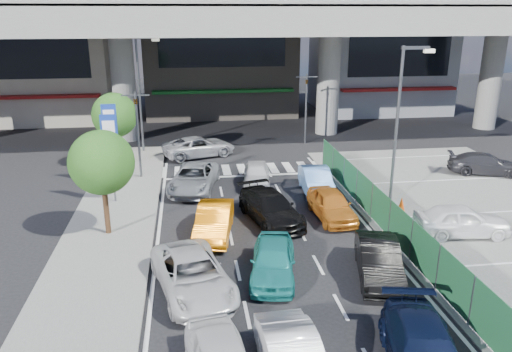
{
  "coord_description": "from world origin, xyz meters",
  "views": [
    {
      "loc": [
        -3.25,
        -17.12,
        9.5
      ],
      "look_at": [
        -0.1,
        5.71,
        1.92
      ],
      "focal_mm": 35.0,
      "sensor_mm": 36.0,
      "label": 1
    }
  ],
  "objects": [
    {
      "name": "signboard_far",
      "position": [
        -7.6,
        10.99,
        3.06
      ],
      "size": [
        0.8,
        0.14,
        4.7
      ],
      "color": "#595B60",
      "rests_on": "ground"
    },
    {
      "name": "taxi_teal_mid",
      "position": [
        -0.33,
        -0.67,
        0.69
      ],
      "size": [
        2.4,
        4.29,
        1.38
      ],
      "primitive_type": "imported",
      "rotation": [
        0.0,
        0.0,
        -0.2
      ],
      "color": "teal",
      "rests_on": "ground"
    },
    {
      "name": "parked_sedan_white",
      "position": [
        8.53,
        1.76,
        0.76
      ],
      "size": [
        4.3,
        2.15,
        1.41
      ],
      "primitive_type": "imported",
      "rotation": [
        0.0,
        0.0,
        1.45
      ],
      "color": "white",
      "rests_on": "parking_lot"
    },
    {
      "name": "ground",
      "position": [
        0.0,
        0.0,
        0.0
      ],
      "size": [
        120.0,
        120.0,
        0.0
      ],
      "primitive_type": "plane",
      "color": "black",
      "rests_on": "ground"
    },
    {
      "name": "parking_lot",
      "position": [
        11.0,
        2.0,
        0.03
      ],
      "size": [
        12.0,
        28.0,
        0.06
      ],
      "primitive_type": "cube",
      "color": "#62625F",
      "rests_on": "ground"
    },
    {
      "name": "crossing_wagon_silver",
      "position": [
        -2.59,
        16.39,
        0.69
      ],
      "size": [
        5.43,
        3.74,
        1.38
      ],
      "primitive_type": "imported",
      "rotation": [
        0.0,
        0.0,
        1.89
      ],
      "color": "#9B9CA2",
      "rests_on": "ground"
    },
    {
      "name": "tree_near",
      "position": [
        -7.0,
        4.0,
        3.39
      ],
      "size": [
        2.8,
        2.8,
        4.8
      ],
      "color": "#382314",
      "rests_on": "ground"
    },
    {
      "name": "taxi_orange_right",
      "position": [
        3.42,
        4.56,
        0.68
      ],
      "size": [
        1.81,
        4.09,
        1.37
      ],
      "primitive_type": "imported",
      "rotation": [
        0.0,
        0.0,
        0.05
      ],
      "color": "#BB681B",
      "rests_on": "ground"
    },
    {
      "name": "taxi_orange_left",
      "position": [
        -2.3,
        3.35,
        0.69
      ],
      "size": [
        2.14,
        4.37,
        1.38
      ],
      "primitive_type": "imported",
      "rotation": [
        0.0,
        0.0,
        -0.17
      ],
      "color": "orange",
      "rests_on": "ground"
    },
    {
      "name": "traffic_cone",
      "position": [
        7.09,
        4.79,
        0.43
      ],
      "size": [
        0.45,
        0.45,
        0.73
      ],
      "primitive_type": "cone",
      "rotation": [
        0.0,
        0.0,
        -0.23
      ],
      "color": "#F8510D",
      "rests_on": "parking_lot"
    },
    {
      "name": "building_west",
      "position": [
        -16.0,
        31.97,
        6.49
      ],
      "size": [
        12.0,
        10.9,
        13.0
      ],
      "color": "#AB9F8A",
      "rests_on": "ground"
    },
    {
      "name": "sedan_white_mid_left",
      "position": [
        -3.32,
        -1.35,
        0.69
      ],
      "size": [
        3.38,
        5.36,
        1.38
      ],
      "primitive_type": "imported",
      "rotation": [
        0.0,
        0.0,
        0.23
      ],
      "color": "silver",
      "rests_on": "ground"
    },
    {
      "name": "kei_truck_front_right",
      "position": [
        3.57,
        8.1,
        0.69
      ],
      "size": [
        1.75,
        4.28,
        1.38
      ],
      "primitive_type": "imported",
      "rotation": [
        0.0,
        0.0,
        -0.07
      ],
      "color": "#5D90D5",
      "rests_on": "ground"
    },
    {
      "name": "traffic_light_left",
      "position": [
        -6.2,
        12.0,
        3.94
      ],
      "size": [
        1.6,
        1.24,
        5.2
      ],
      "color": "#595B60",
      "rests_on": "ground"
    },
    {
      "name": "wagon_silver_front_left",
      "position": [
        -3.09,
        9.52,
        0.69
      ],
      "size": [
        3.29,
        5.34,
        1.38
      ],
      "primitive_type": "imported",
      "rotation": [
        0.0,
        0.0,
        -0.21
      ],
      "color": "#9A9DA2",
      "rests_on": "ground"
    },
    {
      "name": "fence_run",
      "position": [
        5.3,
        1.0,
        0.9
      ],
      "size": [
        0.16,
        22.0,
        1.8
      ],
      "primitive_type": null,
      "color": "#1C5430",
      "rests_on": "ground"
    },
    {
      "name": "building_center",
      "position": [
        0.0,
        32.97,
        7.49
      ],
      "size": [
        14.0,
        10.9,
        15.0
      ],
      "color": "gray",
      "rests_on": "ground"
    },
    {
      "name": "building_east",
      "position": [
        16.0,
        31.97,
        5.99
      ],
      "size": [
        12.0,
        10.9,
        12.0
      ],
      "color": "gray",
      "rests_on": "ground"
    },
    {
      "name": "traffic_light_right",
      "position": [
        5.5,
        19.0,
        3.94
      ],
      "size": [
        1.6,
        1.24,
        5.2
      ],
      "color": "#595B60",
      "rests_on": "ground"
    },
    {
      "name": "parked_sedan_dgrey",
      "position": [
        14.66,
        9.86,
        0.69
      ],
      "size": [
        4.71,
        3.16,
        1.27
      ],
      "primitive_type": "imported",
      "rotation": [
        0.0,
        0.0,
        1.22
      ],
      "color": "#2E2D31",
      "rests_on": "parking_lot"
    },
    {
      "name": "sidewalk_left",
      "position": [
        -7.0,
        4.0,
        0.06
      ],
      "size": [
        4.0,
        30.0,
        0.12
      ],
      "primitive_type": "cube",
      "color": "#62625F",
      "rests_on": "ground"
    },
    {
      "name": "signboard_near",
      "position": [
        -7.2,
        7.99,
        3.06
      ],
      "size": [
        0.8,
        0.14,
        4.7
      ],
      "color": "#595B60",
      "rests_on": "ground"
    },
    {
      "name": "sedan_black_mid",
      "position": [
        0.45,
        4.56,
        0.69
      ],
      "size": [
        3.08,
        5.09,
        1.38
      ],
      "primitive_type": "imported",
      "rotation": [
        0.0,
        0.0,
        0.26
      ],
      "color": "black",
      "rests_on": "ground"
    },
    {
      "name": "expressway",
      "position": [
        0.0,
        22.0,
        8.76
      ],
      "size": [
        64.0,
        14.0,
        10.75
      ],
      "color": "slate",
      "rests_on": "ground"
    },
    {
      "name": "hatch_black_mid_right",
      "position": [
        3.58,
        -1.21,
        0.69
      ],
      "size": [
        2.41,
        4.42,
        1.38
      ],
      "primitive_type": "imported",
      "rotation": [
        0.0,
        0.0,
        -0.24
      ],
      "color": "black",
      "rests_on": "ground"
    },
    {
      "name": "sedan_white_front_mid",
      "position": [
        0.5,
        9.91,
        0.64
      ],
      "size": [
        2.05,
        3.93,
        1.28
      ],
      "primitive_type": "imported",
      "rotation": [
        0.0,
        0.0,
        -0.15
      ],
      "color": "silver",
      "rests_on": "ground"
    },
    {
      "name": "street_lamp_right",
      "position": [
        7.17,
        6.0,
        4.77
      ],
      "size": [
        1.65,
        0.22,
        8.0
      ],
      "color": "#595B60",
      "rests_on": "ground"
    },
    {
      "name": "street_lamp_left",
      "position": [
        -6.33,
        18.0,
        4.77
      ],
      "size": [
        1.65,
        0.22,
        8.0
      ],
      "color": "#595B60",
      "rests_on": "ground"
    },
    {
      "name": "tree_far",
      "position": [
        -7.8,
        14.5,
        3.39
      ],
      "size": [
        2.8,
        2.8,
        4.8
      ],
      "color": "#382314",
      "rests_on": "ground"
    }
  ]
}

